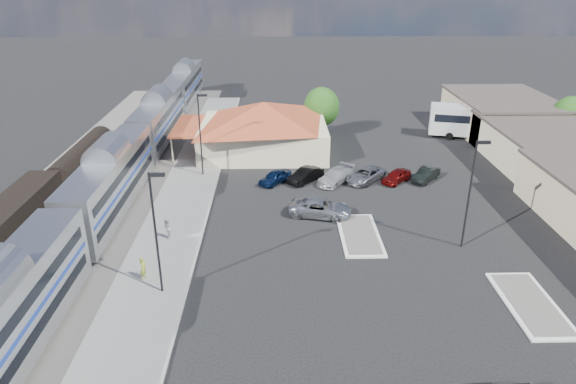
{
  "coord_description": "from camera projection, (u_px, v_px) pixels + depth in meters",
  "views": [
    {
      "loc": [
        -2.95,
        -36.11,
        20.75
      ],
      "look_at": [
        -1.99,
        4.95,
        2.8
      ],
      "focal_mm": 32.0,
      "sensor_mm": 36.0,
      "label": 1
    }
  ],
  "objects": [
    {
      "name": "ground",
      "position": [
        314.0,
        248.0,
        41.46
      ],
      "size": [
        280.0,
        280.0,
        0.0
      ],
      "primitive_type": "plane",
      "color": "black",
      "rests_on": "ground"
    },
    {
      "name": "railbed",
      "position": [
        86.0,
        208.0,
        48.31
      ],
      "size": [
        16.0,
        100.0,
        0.12
      ],
      "primitive_type": "cube",
      "color": "#4C4944",
      "rests_on": "ground"
    },
    {
      "name": "platform",
      "position": [
        178.0,
        216.0,
        46.66
      ],
      "size": [
        5.5,
        92.0,
        0.18
      ],
      "primitive_type": "cube",
      "color": "gray",
      "rests_on": "ground"
    },
    {
      "name": "passenger_train",
      "position": [
        111.0,
        183.0,
        46.55
      ],
      "size": [
        3.0,
        104.0,
        5.55
      ],
      "color": "silver",
      "rests_on": "ground"
    },
    {
      "name": "freight_cars",
      "position": [
        13.0,
        226.0,
        40.75
      ],
      "size": [
        2.8,
        46.0,
        4.0
      ],
      "color": "black",
      "rests_on": "ground"
    },
    {
      "name": "station_depot",
      "position": [
        263.0,
        127.0,
        62.09
      ],
      "size": [
        18.35,
        12.24,
        6.2
      ],
      "color": "beige",
      "rests_on": "ground"
    },
    {
      "name": "buildings_east",
      "position": [
        569.0,
        159.0,
        54.23
      ],
      "size": [
        14.4,
        51.4,
        4.8
      ],
      "color": "#C6B28C",
      "rests_on": "ground"
    },
    {
      "name": "traffic_island_south",
      "position": [
        360.0,
        235.0,
        43.33
      ],
      "size": [
        3.3,
        7.5,
        0.21
      ],
      "color": "silver",
      "rests_on": "ground"
    },
    {
      "name": "traffic_island_north",
      "position": [
        531.0,
        304.0,
        34.38
      ],
      "size": [
        3.3,
        7.5,
        0.21
      ],
      "color": "silver",
      "rests_on": "ground"
    },
    {
      "name": "lamp_plat_s",
      "position": [
        156.0,
        225.0,
        33.59
      ],
      "size": [
        1.08,
        0.25,
        9.0
      ],
      "color": "black",
      "rests_on": "ground"
    },
    {
      "name": "lamp_plat_n",
      "position": [
        201.0,
        128.0,
        53.74
      ],
      "size": [
        1.08,
        0.25,
        9.0
      ],
      "color": "black",
      "rests_on": "ground"
    },
    {
      "name": "lamp_lot",
      "position": [
        472.0,
        186.0,
        39.58
      ],
      "size": [
        1.08,
        0.25,
        9.0
      ],
      "color": "black",
      "rests_on": "ground"
    },
    {
      "name": "tree_east_c",
      "position": [
        570.0,
        115.0,
        64.49
      ],
      "size": [
        4.41,
        4.41,
        6.21
      ],
      "color": "#382314",
      "rests_on": "ground"
    },
    {
      "name": "tree_depot",
      "position": [
        322.0,
        107.0,
        67.39
      ],
      "size": [
        4.71,
        4.71,
        6.63
      ],
      "color": "#382314",
      "rests_on": "ground"
    },
    {
      "name": "suv",
      "position": [
        321.0,
        208.0,
        46.48
      ],
      "size": [
        6.11,
        3.88,
        1.57
      ],
      "primitive_type": "imported",
      "rotation": [
        0.0,
        0.0,
        1.33
      ],
      "color": "#ACB0B5",
      "rests_on": "ground"
    },
    {
      "name": "coach_bus",
      "position": [
        483.0,
        121.0,
        66.97
      ],
      "size": [
        13.63,
        6.23,
        4.28
      ],
      "rotation": [
        0.0,
        0.0,
        1.31
      ],
      "color": "white",
      "rests_on": "ground"
    },
    {
      "name": "person_a",
      "position": [
        143.0,
        268.0,
        36.7
      ],
      "size": [
        0.58,
        0.73,
        1.75
      ],
      "primitive_type": "imported",
      "rotation": [
        0.0,
        0.0,
        1.28
      ],
      "color": "#AFB739",
      "rests_on": "platform"
    },
    {
      "name": "person_b",
      "position": [
        167.0,
        229.0,
        42.2
      ],
      "size": [
        0.95,
        1.06,
        1.79
      ],
      "primitive_type": "imported",
      "rotation": [
        0.0,
        0.0,
        -1.19
      ],
      "color": "silver",
      "rests_on": "platform"
    },
    {
      "name": "parked_car_a",
      "position": [
        275.0,
        177.0,
        53.7
      ],
      "size": [
        3.85,
        4.15,
        1.38
      ],
      "primitive_type": "imported",
      "rotation": [
        0.0,
        0.0,
        -0.7
      ],
      "color": "#0D1F44",
      "rests_on": "ground"
    },
    {
      "name": "parked_car_b",
      "position": [
        305.0,
        175.0,
        54.02
      ],
      "size": [
        4.22,
        4.31,
        1.47
      ],
      "primitive_type": "imported",
      "rotation": [
        0.0,
        0.0,
        -0.76
      ],
      "color": "black",
      "rests_on": "ground"
    },
    {
      "name": "parked_car_c",
      "position": [
        336.0,
        176.0,
        53.81
      ],
      "size": [
        4.81,
        5.39,
        1.5
      ],
      "primitive_type": "imported",
      "rotation": [
        0.0,
        0.0,
        -0.65
      ],
      "color": "silver",
      "rests_on": "ground"
    },
    {
      "name": "parked_car_d",
      "position": [
        366.0,
        175.0,
        54.17
      ],
      "size": [
        5.15,
        5.3,
        1.41
      ],
      "primitive_type": "imported",
      "rotation": [
        0.0,
        0.0,
        -0.75
      ],
      "color": "gray",
      "rests_on": "ground"
    },
    {
      "name": "parked_car_e",
      "position": [
        396.0,
        176.0,
        53.98
      ],
      "size": [
        3.87,
        3.96,
        1.35
      ],
      "primitive_type": "imported",
      "rotation": [
        0.0,
        0.0,
        -0.76
      ],
      "color": "maroon",
      "rests_on": "ground"
    },
    {
      "name": "parked_car_f",
      "position": [
        426.0,
        175.0,
        54.32
      ],
      "size": [
        3.8,
        4.12,
        1.37
      ],
      "primitive_type": "imported",
      "rotation": [
        0.0,
        0.0,
        -0.7
      ],
      "color": "black",
      "rests_on": "ground"
    }
  ]
}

